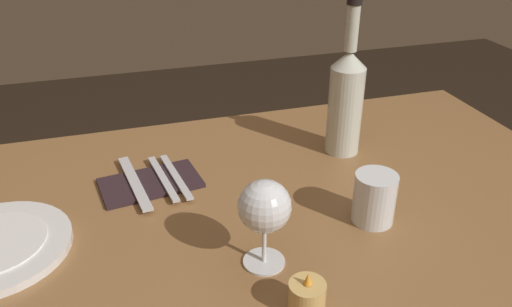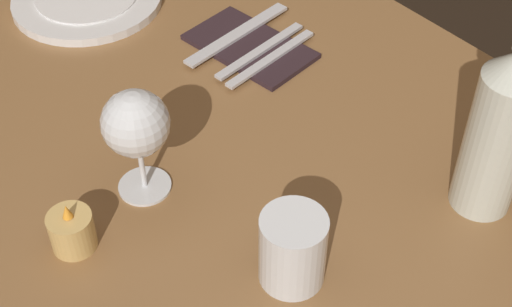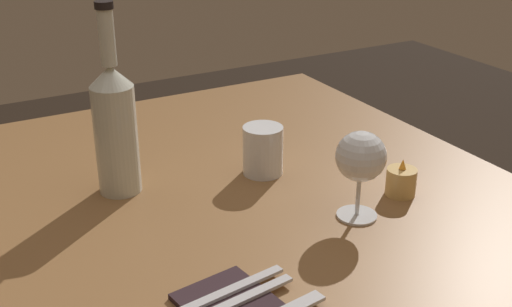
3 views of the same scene
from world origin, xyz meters
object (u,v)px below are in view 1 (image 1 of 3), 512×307
at_px(wine_bottle, 346,99).
at_px(table_knife, 135,182).
at_px(votive_candle, 307,298).
at_px(fork_outer, 176,176).
at_px(water_tumbler, 374,201).
at_px(folded_napkin, 151,183).
at_px(fork_inner, 163,178).
at_px(wine_glass_left, 264,208).

xyz_separation_m(wine_bottle, table_knife, (0.45, 0.02, -0.11)).
xyz_separation_m(votive_candle, fork_outer, (0.12, -0.39, -0.01)).
relative_size(wine_bottle, table_knife, 1.56).
distance_m(water_tumbler, folded_napkin, 0.43).
bearing_deg(water_tumbler, votive_candle, 41.07).
distance_m(water_tumbler, fork_inner, 0.41).
distance_m(folded_napkin, table_knife, 0.03).
bearing_deg(wine_bottle, wine_glass_left, 47.91).
bearing_deg(fork_inner, table_knife, 0.00).
height_order(wine_bottle, fork_outer, wine_bottle).
xyz_separation_m(wine_bottle, fork_inner, (0.39, 0.02, -0.11)).
relative_size(wine_glass_left, water_tumbler, 1.62).
bearing_deg(wine_glass_left, fork_inner, -67.18).
relative_size(wine_bottle, votive_candle, 4.91).
height_order(folded_napkin, table_knife, table_knife).
bearing_deg(fork_inner, water_tumbler, 145.57).
bearing_deg(votive_candle, fork_inner, -69.84).
height_order(water_tumbler, fork_inner, water_tumbler).
distance_m(wine_bottle, water_tumbler, 0.27).
height_order(wine_glass_left, water_tumbler, wine_glass_left).
height_order(folded_napkin, fork_inner, fork_inner).
bearing_deg(table_knife, fork_outer, 180.00).
xyz_separation_m(wine_glass_left, folded_napkin, (0.14, -0.28, -0.10)).
relative_size(fork_outer, table_knife, 0.86).
relative_size(wine_glass_left, wine_bottle, 0.45).
xyz_separation_m(folded_napkin, fork_outer, (-0.05, 0.00, 0.01)).
distance_m(votive_candle, folded_napkin, 0.43).
xyz_separation_m(wine_bottle, folded_napkin, (0.42, 0.02, -0.12)).
bearing_deg(water_tumbler, fork_outer, -36.54).
relative_size(wine_bottle, water_tumbler, 3.62).
bearing_deg(fork_outer, wine_glass_left, 108.38).
bearing_deg(fork_outer, table_knife, 0.00).
distance_m(wine_glass_left, wine_bottle, 0.41).
bearing_deg(fork_outer, votive_candle, 106.90).
bearing_deg(folded_napkin, wine_bottle, -176.97).
distance_m(fork_outer, table_knife, 0.08).
xyz_separation_m(water_tumbler, folded_napkin, (0.36, -0.23, -0.04)).
bearing_deg(table_knife, water_tumbler, 149.51).
height_order(fork_outer, table_knife, same).
bearing_deg(wine_glass_left, wine_bottle, -132.09).
distance_m(wine_bottle, votive_candle, 0.50).
distance_m(wine_bottle, folded_napkin, 0.44).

